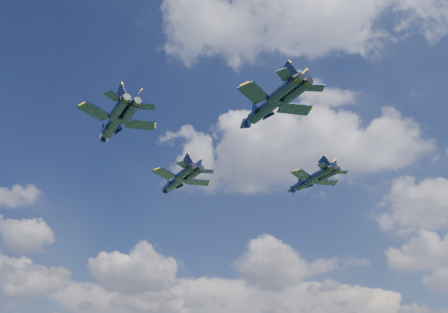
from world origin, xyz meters
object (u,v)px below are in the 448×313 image
jet_left (113,125)px  jet_right (306,182)px  jet_lead (175,182)px  jet_slot (264,109)px

jet_left → jet_right: 41.27m
jet_lead → jet_right: (28.30, 3.87, -2.51)m
jet_left → jet_slot: size_ratio=0.98×
jet_right → jet_lead: bearing=136.7°
jet_right → jet_slot: 28.18m
jet_left → jet_right: bearing=-3.2°
jet_lead → jet_slot: size_ratio=1.03×
jet_left → jet_right: (28.21, 30.06, -2.07)m
jet_lead → jet_left: (0.09, -26.19, -0.44)m
jet_slot → jet_lead: bearing=86.2°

